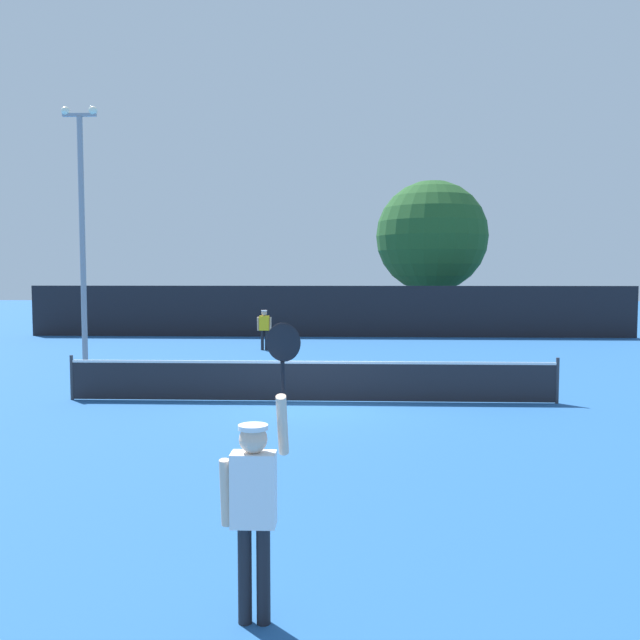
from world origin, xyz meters
name	(u,v)px	position (x,y,z in m)	size (l,w,h in m)	color
ground_plane	(311,401)	(0.00, 0.00, 0.00)	(120.00, 120.00, 0.00)	#235693
tennis_net	(311,380)	(0.00, 0.00, 0.51)	(11.54, 0.08, 1.07)	#232328
perimeter_fence	(329,311)	(0.00, 16.34, 1.22)	(28.98, 0.12, 2.45)	black
player_serving	(255,492)	(0.07, -10.03, 1.15)	(0.68, 0.40, 2.59)	white
player_receiving	(264,326)	(-2.43, 10.61, 0.96)	(0.57, 0.23, 1.58)	yellow
tennis_ball	(291,387)	(-0.64, 1.79, 0.03)	(0.07, 0.07, 0.07)	#CCE033
light_pole	(82,220)	(-7.79, 5.98, 4.76)	(1.18, 0.28, 8.39)	gray
large_tree	(432,237)	(5.50, 21.70, 5.07)	(6.13, 6.13, 8.15)	brown
parked_car_near	(368,313)	(2.05, 22.48, 0.78)	(2.31, 4.37, 1.69)	red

